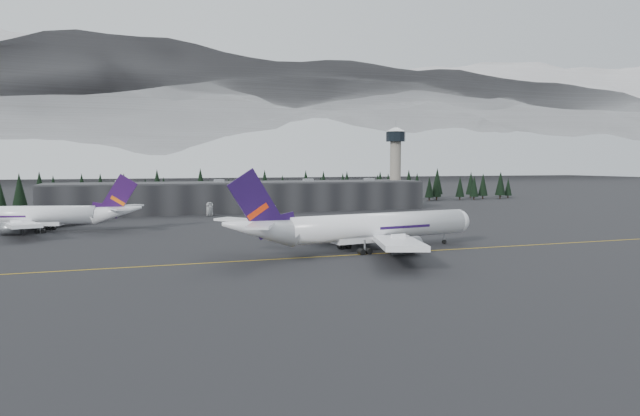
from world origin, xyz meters
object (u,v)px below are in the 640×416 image
object	(u,v)px
jet_main	(359,228)
gse_vehicle_b	(275,213)
terminal	(242,196)
control_tower	(395,158)
gse_vehicle_a	(209,214)
jet_parked	(41,215)

from	to	relation	value
jet_main	gse_vehicle_b	xyz separation A→B (m)	(4.17, 96.92, -4.82)
terminal	control_tower	size ratio (longest dim) A/B	4.24
gse_vehicle_b	jet_main	bearing A→B (deg)	-21.96
control_tower	gse_vehicle_a	world-z (taller)	control_tower
terminal	jet_parked	xyz separation A→B (m)	(-72.24, -55.62, -1.38)
gse_vehicle_a	control_tower	bearing A→B (deg)	0.01
control_tower	gse_vehicle_b	distance (m)	76.10
terminal	control_tower	xyz separation A→B (m)	(75.00, 3.00, 17.11)
jet_parked	gse_vehicle_b	world-z (taller)	jet_parked
jet_parked	terminal	bearing A→B (deg)	-128.89
control_tower	jet_parked	distance (m)	159.56
jet_parked	gse_vehicle_a	size ratio (longest dim) A/B	10.63
gse_vehicle_a	gse_vehicle_b	world-z (taller)	gse_vehicle_a
terminal	jet_parked	bearing A→B (deg)	-142.41
jet_main	gse_vehicle_b	size ratio (longest dim) A/B	15.99
jet_main	gse_vehicle_a	distance (m)	103.67
terminal	jet_main	size ratio (longest dim) A/B	2.41
terminal	jet_main	distance (m)	122.22
gse_vehicle_b	terminal	bearing A→B (deg)	178.24
jet_main	gse_vehicle_a	xyz separation A→B (m)	(-20.99, 101.41, -4.76)
gse_vehicle_b	gse_vehicle_a	bearing A→B (deg)	-119.61
control_tower	terminal	bearing A→B (deg)	-177.71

